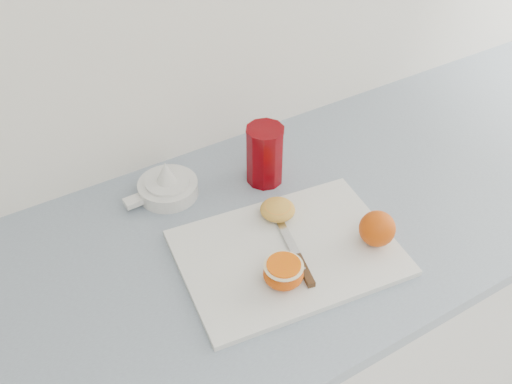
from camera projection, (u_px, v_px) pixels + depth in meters
counter at (252, 365)px, 1.38m from camera, size 2.58×0.64×0.89m
cutting_board at (288, 253)px, 1.05m from camera, size 0.42×0.33×0.01m
whole_orange at (377, 229)px, 1.04m from camera, size 0.07×0.07×0.07m
half_orange at (283, 273)px, 0.97m from camera, size 0.07×0.07×0.04m
squeezed_shell at (278, 209)px, 1.10m from camera, size 0.07×0.07×0.03m
paring_knife at (301, 264)px, 1.01m from camera, size 0.05×0.17×0.01m
citrus_juicer at (167, 186)px, 1.16m from camera, size 0.16×0.12×0.08m
red_tumbler at (265, 157)px, 1.17m from camera, size 0.08×0.08×0.13m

